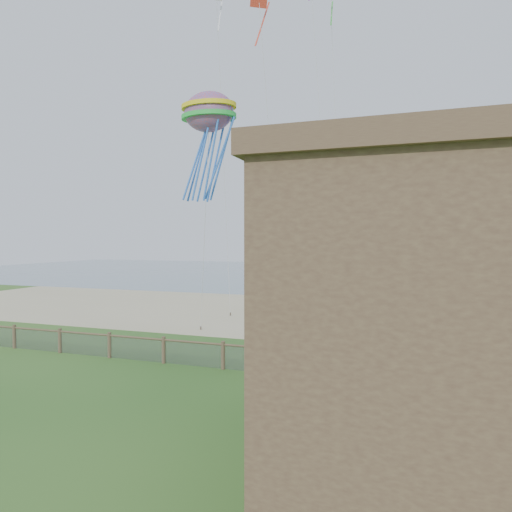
% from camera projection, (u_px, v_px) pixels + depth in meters
% --- Properties ---
extents(ground, '(160.00, 160.00, 0.00)m').
position_uv_depth(ground, '(149.00, 419.00, 14.56)').
color(ground, '#23501B').
rests_on(ground, ground).
extents(sand_beach, '(72.00, 20.00, 0.02)m').
position_uv_depth(sand_beach, '(304.00, 314.00, 35.35)').
color(sand_beach, tan).
rests_on(sand_beach, ground).
extents(ocean, '(160.00, 68.00, 0.02)m').
position_uv_depth(ocean, '(363.00, 274.00, 76.91)').
color(ocean, slate).
rests_on(ocean, ground).
extents(chainlink_fence, '(36.20, 0.20, 1.25)m').
position_uv_depth(chainlink_fence, '(223.00, 357.00, 20.21)').
color(chainlink_fence, '#4A3F2A').
rests_on(chainlink_fence, ground).
extents(picnic_table, '(2.42, 2.16, 0.84)m').
position_uv_depth(picnic_table, '(322.00, 393.00, 15.83)').
color(picnic_table, brown).
rests_on(picnic_table, ground).
extents(octopus_kite, '(3.71, 3.07, 6.58)m').
position_uv_depth(octopus_kite, '(209.00, 143.00, 25.26)').
color(octopus_kite, '#EF3A25').
extents(kite_white, '(1.91, 2.01, 2.64)m').
position_uv_depth(kite_white, '(217.00, 3.00, 29.77)').
color(kite_white, silver).
extents(kite_red, '(2.01, 2.21, 2.88)m').
position_uv_depth(kite_red, '(259.00, 10.00, 26.52)').
color(kite_red, red).
extents(kite_green, '(2.16, 1.90, 2.91)m').
position_uv_depth(kite_green, '(330.00, 2.00, 32.66)').
color(kite_green, green).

